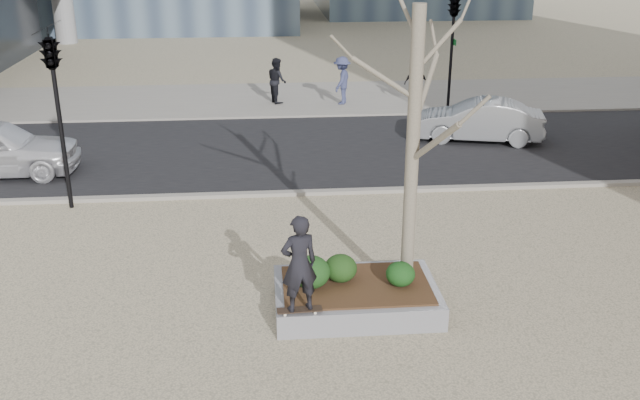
{
  "coord_description": "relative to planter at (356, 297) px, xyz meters",
  "views": [
    {
      "loc": [
        -0.67,
        -11.58,
        6.73
      ],
      "look_at": [
        0.5,
        2.0,
        1.4
      ],
      "focal_mm": 40.0,
      "sensor_mm": 36.0,
      "label": 1
    }
  ],
  "objects": [
    {
      "name": "pedestrian_c",
      "position": [
        4.49,
        15.82,
        0.58
      ],
      "size": [
        0.92,
        0.39,
        1.57
      ],
      "primitive_type": "imported",
      "rotation": [
        0.0,
        0.0,
        3.13
      ],
      "color": "black",
      "rests_on": "far_sidewalk"
    },
    {
      "name": "skateboard",
      "position": [
        -1.1,
        -0.88,
        0.26
      ],
      "size": [
        0.79,
        0.24,
        0.08
      ],
      "primitive_type": null,
      "rotation": [
        0.0,
        0.0,
        0.05
      ],
      "color": "black",
      "rests_on": "planter"
    },
    {
      "name": "car_silver",
      "position": [
        5.42,
        10.45,
        0.47
      ],
      "size": [
        4.34,
        2.38,
        1.36
      ],
      "primitive_type": "imported",
      "rotation": [
        0.0,
        0.0,
        4.47
      ],
      "color": "#9A9DA2",
      "rests_on": "street"
    },
    {
      "name": "planter_mulch",
      "position": [
        0.0,
        0.0,
        0.25
      ],
      "size": [
        2.7,
        1.7,
        0.04
      ],
      "primitive_type": "cube",
      "color": "#382314",
      "rests_on": "planter"
    },
    {
      "name": "sycamore_tree",
      "position": [
        1.0,
        0.3,
        3.56
      ],
      "size": [
        2.8,
        2.8,
        6.6
      ],
      "primitive_type": null,
      "color": "gray",
      "rests_on": "planter_mulch"
    },
    {
      "name": "traffic_light_far",
      "position": [
        5.5,
        14.6,
        2.02
      ],
      "size": [
        0.6,
        2.48,
        4.5
      ],
      "primitive_type": null,
      "color": "black",
      "rests_on": "ground"
    },
    {
      "name": "traffic_light_near",
      "position": [
        -6.5,
        5.6,
        2.02
      ],
      "size": [
        0.6,
        2.48,
        4.5
      ],
      "primitive_type": null,
      "color": "black",
      "rests_on": "ground"
    },
    {
      "name": "shrub_left",
      "position": [
        -0.84,
        -0.02,
        0.56
      ],
      "size": [
        0.7,
        0.7,
        0.6
      ],
      "primitive_type": "ellipsoid",
      "color": "#103414",
      "rests_on": "planter_mulch"
    },
    {
      "name": "pedestrian_b",
      "position": [
        1.55,
        15.88,
        0.73
      ],
      "size": [
        1.1,
        1.37,
        1.85
      ],
      "primitive_type": "imported",
      "rotation": [
        0.0,
        0.0,
        4.31
      ],
      "color": "#373D64",
      "rests_on": "far_sidewalk"
    },
    {
      "name": "street",
      "position": [
        -1.0,
        10.0,
        -0.21
      ],
      "size": [
        60.0,
        8.0,
        0.02
      ],
      "primitive_type": "cube",
      "color": "black",
      "rests_on": "ground"
    },
    {
      "name": "skateboarder",
      "position": [
        -1.1,
        -0.88,
        1.17
      ],
      "size": [
        0.72,
        0.57,
        1.74
      ],
      "primitive_type": "imported",
      "rotation": [
        0.0,
        0.0,
        3.42
      ],
      "color": "black",
      "rests_on": "skateboard"
    },
    {
      "name": "pedestrian_a",
      "position": [
        -0.97,
        16.33,
        0.68
      ],
      "size": [
        0.91,
        1.03,
        1.77
      ],
      "primitive_type": "imported",
      "rotation": [
        0.0,
        0.0,
        1.91
      ],
      "color": "black",
      "rests_on": "far_sidewalk"
    },
    {
      "name": "far_sidewalk",
      "position": [
        -1.0,
        17.0,
        -0.21
      ],
      "size": [
        60.0,
        6.0,
        0.02
      ],
      "primitive_type": "cube",
      "color": "gray",
      "rests_on": "ground"
    },
    {
      "name": "shrub_middle",
      "position": [
        -0.27,
        0.17,
        0.52
      ],
      "size": [
        0.61,
        0.61,
        0.52
      ],
      "primitive_type": "ellipsoid",
      "color": "#103311",
      "rests_on": "planter_mulch"
    },
    {
      "name": "ground",
      "position": [
        -1.0,
        0.0,
        -0.23
      ],
      "size": [
        120.0,
        120.0,
        0.0
      ],
      "primitive_type": "plane",
      "color": "#BEAE8C",
      "rests_on": "ground"
    },
    {
      "name": "shrub_right",
      "position": [
        0.8,
        -0.1,
        0.49
      ],
      "size": [
        0.54,
        0.54,
        0.46
      ],
      "primitive_type": "ellipsoid",
      "color": "#113410",
      "rests_on": "planter_mulch"
    },
    {
      "name": "planter",
      "position": [
        0.0,
        0.0,
        0.0
      ],
      "size": [
        3.0,
        2.0,
        0.45
      ],
      "primitive_type": "cube",
      "color": "gray",
      "rests_on": "ground"
    }
  ]
}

